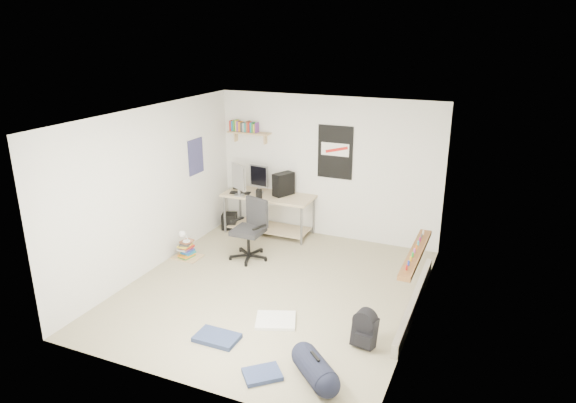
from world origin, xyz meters
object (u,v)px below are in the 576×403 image
at_px(desk, 269,214).
at_px(duffel_bag, 315,369).
at_px(office_chair, 248,230).
at_px(backpack, 365,331).
at_px(book_stack, 187,249).

distance_m(desk, duffel_bag, 4.22).
relative_size(office_chair, backpack, 2.72).
xyz_separation_m(duffel_bag, book_stack, (-3.01, 2.07, 0.01)).
xyz_separation_m(backpack, book_stack, (-3.32, 1.26, -0.05)).
relative_size(duffel_bag, book_stack, 1.36).
bearing_deg(desk, backpack, -33.98).
xyz_separation_m(desk, office_chair, (0.16, -1.12, 0.12)).
relative_size(backpack, duffel_bag, 0.65).
xyz_separation_m(desk, backpack, (2.55, -2.76, -0.16)).
height_order(duffel_bag, book_stack, duffel_bag).
bearing_deg(office_chair, duffel_bag, -32.57).
distance_m(duffel_bag, book_stack, 3.65).
bearing_deg(desk, duffel_bag, -44.66).
bearing_deg(office_chair, desk, 115.57).
distance_m(desk, office_chair, 1.14).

